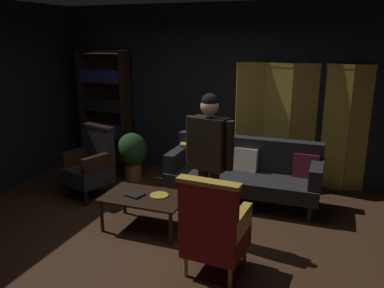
{
  "coord_description": "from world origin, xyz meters",
  "views": [
    {
      "loc": [
        1.67,
        -3.73,
        2.29
      ],
      "look_at": [
        0.0,
        0.8,
        0.95
      ],
      "focal_mm": 36.58,
      "sensor_mm": 36.0,
      "label": 1
    }
  ],
  "objects_px": {
    "velvet_couch": "(244,170)",
    "armchair_gilt_accent": "(214,228)",
    "bookshelf": "(106,107)",
    "brass_tray": "(159,195)",
    "armchair_wing_left": "(91,164)",
    "standing_figure": "(209,154)",
    "coffee_table": "(145,199)",
    "potted_plant": "(132,153)",
    "book_black_cloth": "(135,195)",
    "folding_screen": "(305,124)"
  },
  "relations": [
    {
      "from": "armchair_gilt_accent",
      "to": "potted_plant",
      "type": "bearing_deg",
      "value": 134.39
    },
    {
      "from": "armchair_wing_left",
      "to": "bookshelf",
      "type": "bearing_deg",
      "value": 112.68
    },
    {
      "from": "velvet_couch",
      "to": "potted_plant",
      "type": "height_order",
      "value": "velvet_couch"
    },
    {
      "from": "coffee_table",
      "to": "standing_figure",
      "type": "xyz_separation_m",
      "value": [
        0.8,
        0.02,
        0.65
      ]
    },
    {
      "from": "bookshelf",
      "to": "velvet_couch",
      "type": "distance_m",
      "value": 2.87
    },
    {
      "from": "standing_figure",
      "to": "book_black_cloth",
      "type": "xyz_separation_m",
      "value": [
        -0.92,
        -0.05,
        -0.59
      ]
    },
    {
      "from": "folding_screen",
      "to": "armchair_wing_left",
      "type": "distance_m",
      "value": 3.25
    },
    {
      "from": "bookshelf",
      "to": "coffee_table",
      "type": "height_order",
      "value": "bookshelf"
    },
    {
      "from": "armchair_gilt_accent",
      "to": "brass_tray",
      "type": "distance_m",
      "value": 1.14
    },
    {
      "from": "velvet_couch",
      "to": "brass_tray",
      "type": "distance_m",
      "value": 1.43
    },
    {
      "from": "armchair_gilt_accent",
      "to": "standing_figure",
      "type": "xyz_separation_m",
      "value": [
        -0.27,
        0.65,
        0.54
      ]
    },
    {
      "from": "bookshelf",
      "to": "velvet_couch",
      "type": "height_order",
      "value": "bookshelf"
    },
    {
      "from": "standing_figure",
      "to": "book_black_cloth",
      "type": "height_order",
      "value": "standing_figure"
    },
    {
      "from": "bookshelf",
      "to": "brass_tray",
      "type": "relative_size",
      "value": 9.1
    },
    {
      "from": "book_black_cloth",
      "to": "bookshelf",
      "type": "bearing_deg",
      "value": 129.07
    },
    {
      "from": "potted_plant",
      "to": "brass_tray",
      "type": "distance_m",
      "value": 1.8
    },
    {
      "from": "bookshelf",
      "to": "armchair_gilt_accent",
      "type": "bearing_deg",
      "value": -42.86
    },
    {
      "from": "armchair_wing_left",
      "to": "standing_figure",
      "type": "distance_m",
      "value": 2.16
    },
    {
      "from": "bookshelf",
      "to": "standing_figure",
      "type": "height_order",
      "value": "bookshelf"
    },
    {
      "from": "potted_plant",
      "to": "book_black_cloth",
      "type": "bearing_deg",
      "value": -60.07
    },
    {
      "from": "folding_screen",
      "to": "armchair_gilt_accent",
      "type": "bearing_deg",
      "value": -101.91
    },
    {
      "from": "armchair_wing_left",
      "to": "potted_plant",
      "type": "relative_size",
      "value": 1.33
    },
    {
      "from": "armchair_wing_left",
      "to": "book_black_cloth",
      "type": "xyz_separation_m",
      "value": [
        1.08,
        -0.67,
        -0.06
      ]
    },
    {
      "from": "velvet_couch",
      "to": "standing_figure",
      "type": "xyz_separation_m",
      "value": [
        -0.13,
        -1.24,
        0.57
      ]
    },
    {
      "from": "standing_figure",
      "to": "brass_tray",
      "type": "bearing_deg",
      "value": 176.57
    },
    {
      "from": "velvet_couch",
      "to": "armchair_gilt_accent",
      "type": "height_order",
      "value": "armchair_gilt_accent"
    },
    {
      "from": "coffee_table",
      "to": "brass_tray",
      "type": "height_order",
      "value": "brass_tray"
    },
    {
      "from": "folding_screen",
      "to": "brass_tray",
      "type": "bearing_deg",
      "value": -125.69
    },
    {
      "from": "bookshelf",
      "to": "armchair_wing_left",
      "type": "height_order",
      "value": "bookshelf"
    },
    {
      "from": "bookshelf",
      "to": "armchair_wing_left",
      "type": "distance_m",
      "value": 1.59
    },
    {
      "from": "velvet_couch",
      "to": "armchair_wing_left",
      "type": "distance_m",
      "value": 2.22
    },
    {
      "from": "armchair_gilt_accent",
      "to": "armchair_wing_left",
      "type": "relative_size",
      "value": 1.0
    },
    {
      "from": "folding_screen",
      "to": "armchair_gilt_accent",
      "type": "xyz_separation_m",
      "value": [
        -0.58,
        -2.76,
        -0.5
      ]
    },
    {
      "from": "coffee_table",
      "to": "armchair_gilt_accent",
      "type": "relative_size",
      "value": 0.96
    },
    {
      "from": "standing_figure",
      "to": "brass_tray",
      "type": "distance_m",
      "value": 0.88
    },
    {
      "from": "potted_plant",
      "to": "brass_tray",
      "type": "xyz_separation_m",
      "value": [
        1.13,
        -1.4,
        -0.02
      ]
    },
    {
      "from": "standing_figure",
      "to": "coffee_table",
      "type": "bearing_deg",
      "value": -178.43
    },
    {
      "from": "coffee_table",
      "to": "velvet_couch",
      "type": "bearing_deg",
      "value": 53.68
    },
    {
      "from": "standing_figure",
      "to": "brass_tray",
      "type": "relative_size",
      "value": 7.55
    },
    {
      "from": "armchair_wing_left",
      "to": "potted_plant",
      "type": "height_order",
      "value": "armchair_wing_left"
    },
    {
      "from": "book_black_cloth",
      "to": "brass_tray",
      "type": "height_order",
      "value": "book_black_cloth"
    },
    {
      "from": "brass_tray",
      "to": "standing_figure",
      "type": "bearing_deg",
      "value": -3.43
    },
    {
      "from": "armchair_wing_left",
      "to": "velvet_couch",
      "type": "bearing_deg",
      "value": 16.3
    },
    {
      "from": "bookshelf",
      "to": "standing_figure",
      "type": "xyz_separation_m",
      "value": [
        2.57,
        -1.98,
        -0.05
      ]
    },
    {
      "from": "folding_screen",
      "to": "velvet_couch",
      "type": "relative_size",
      "value": 0.99
    },
    {
      "from": "folding_screen",
      "to": "coffee_table",
      "type": "xyz_separation_m",
      "value": [
        -1.65,
        -2.13,
        -0.61
      ]
    },
    {
      "from": "book_black_cloth",
      "to": "armchair_gilt_accent",
      "type": "bearing_deg",
      "value": -26.71
    },
    {
      "from": "folding_screen",
      "to": "book_black_cloth",
      "type": "distance_m",
      "value": 2.85
    },
    {
      "from": "armchair_wing_left",
      "to": "book_black_cloth",
      "type": "bearing_deg",
      "value": -31.87
    },
    {
      "from": "bookshelf",
      "to": "potted_plant",
      "type": "bearing_deg",
      "value": -34.55
    }
  ]
}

